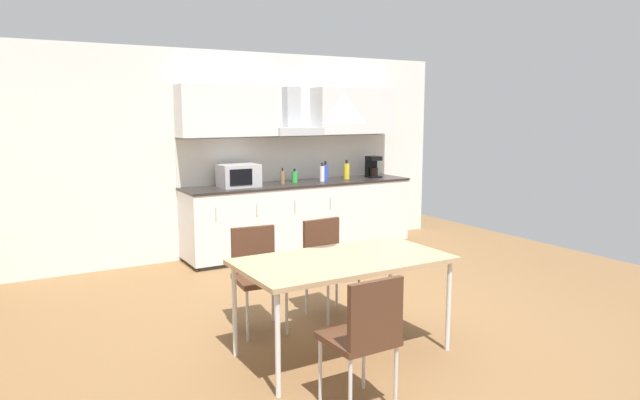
{
  "coord_description": "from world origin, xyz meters",
  "views": [
    {
      "loc": [
        -2.51,
        -3.93,
        1.84
      ],
      "look_at": [
        0.23,
        0.76,
        1.0
      ],
      "focal_mm": 32.0,
      "sensor_mm": 36.0,
      "label": 1
    }
  ],
  "objects_px": {
    "bottle_green": "(295,177)",
    "chair_far_right": "(327,257)",
    "bottle_yellow": "(347,171)",
    "bottle_white": "(322,173)",
    "chair_far_left": "(257,268)",
    "bottle_brown": "(283,177)",
    "coffee_maker": "(372,167)",
    "dining_table": "(343,264)",
    "bottle_blue": "(325,172)",
    "chair_near_left": "(366,330)",
    "microwave": "(239,176)",
    "pendant_lamp": "(344,108)"
  },
  "relations": [
    {
      "from": "microwave",
      "to": "bottle_yellow",
      "type": "bearing_deg",
      "value": 1.06
    },
    {
      "from": "microwave",
      "to": "bottle_green",
      "type": "relative_size",
      "value": 2.66
    },
    {
      "from": "bottle_blue",
      "to": "pendant_lamp",
      "type": "height_order",
      "value": "pendant_lamp"
    },
    {
      "from": "bottle_yellow",
      "to": "bottle_green",
      "type": "height_order",
      "value": "bottle_yellow"
    },
    {
      "from": "bottle_yellow",
      "to": "chair_near_left",
      "type": "distance_m",
      "value": 4.57
    },
    {
      "from": "bottle_yellow",
      "to": "chair_far_right",
      "type": "distance_m",
      "value": 2.85
    },
    {
      "from": "chair_far_left",
      "to": "bottle_green",
      "type": "bearing_deg",
      "value": 55.44
    },
    {
      "from": "bottle_yellow",
      "to": "pendant_lamp",
      "type": "bearing_deg",
      "value": -123.39
    },
    {
      "from": "dining_table",
      "to": "chair_near_left",
      "type": "bearing_deg",
      "value": -113.73
    },
    {
      "from": "bottle_yellow",
      "to": "dining_table",
      "type": "bearing_deg",
      "value": -123.39
    },
    {
      "from": "bottle_brown",
      "to": "pendant_lamp",
      "type": "height_order",
      "value": "pendant_lamp"
    },
    {
      "from": "bottle_green",
      "to": "dining_table",
      "type": "height_order",
      "value": "bottle_green"
    },
    {
      "from": "bottle_white",
      "to": "pendant_lamp",
      "type": "distance_m",
      "value": 3.5
    },
    {
      "from": "bottle_white",
      "to": "chair_far_right",
      "type": "height_order",
      "value": "bottle_white"
    },
    {
      "from": "dining_table",
      "to": "pendant_lamp",
      "type": "relative_size",
      "value": 4.96
    },
    {
      "from": "chair_far_left",
      "to": "chair_far_right",
      "type": "relative_size",
      "value": 1.0
    },
    {
      "from": "bottle_brown",
      "to": "pendant_lamp",
      "type": "relative_size",
      "value": 0.64
    },
    {
      "from": "coffee_maker",
      "to": "bottle_brown",
      "type": "xyz_separation_m",
      "value": [
        -1.44,
        -0.03,
        -0.06
      ]
    },
    {
      "from": "coffee_maker",
      "to": "pendant_lamp",
      "type": "relative_size",
      "value": 0.94
    },
    {
      "from": "coffee_maker",
      "to": "microwave",
      "type": "bearing_deg",
      "value": -179.26
    },
    {
      "from": "bottle_brown",
      "to": "coffee_maker",
      "type": "bearing_deg",
      "value": 1.25
    },
    {
      "from": "bottle_blue",
      "to": "bottle_yellow",
      "type": "distance_m",
      "value": 0.34
    },
    {
      "from": "chair_far_left",
      "to": "pendant_lamp",
      "type": "xyz_separation_m",
      "value": [
        0.35,
        -0.81,
        1.34
      ]
    },
    {
      "from": "chair_far_left",
      "to": "bottle_brown",
      "type": "bearing_deg",
      "value": 58.47
    },
    {
      "from": "coffee_maker",
      "to": "dining_table",
      "type": "xyz_separation_m",
      "value": [
        -2.46,
        -3.06,
        -0.36
      ]
    },
    {
      "from": "microwave",
      "to": "bottle_white",
      "type": "height_order",
      "value": "microwave"
    },
    {
      "from": "bottle_yellow",
      "to": "chair_far_right",
      "type": "bearing_deg",
      "value": -126.49
    },
    {
      "from": "bottle_blue",
      "to": "bottle_brown",
      "type": "bearing_deg",
      "value": -176.55
    },
    {
      "from": "bottle_white",
      "to": "chair_far_left",
      "type": "height_order",
      "value": "bottle_white"
    },
    {
      "from": "dining_table",
      "to": "bottle_blue",
      "type": "bearing_deg",
      "value": 61.27
    },
    {
      "from": "coffee_maker",
      "to": "chair_near_left",
      "type": "distance_m",
      "value": 4.82
    },
    {
      "from": "dining_table",
      "to": "chair_far_left",
      "type": "relative_size",
      "value": 1.82
    },
    {
      "from": "bottle_brown",
      "to": "bottle_white",
      "type": "height_order",
      "value": "bottle_white"
    },
    {
      "from": "microwave",
      "to": "chair_far_left",
      "type": "relative_size",
      "value": 0.55
    },
    {
      "from": "coffee_maker",
      "to": "bottle_brown",
      "type": "bearing_deg",
      "value": -178.75
    },
    {
      "from": "bottle_green",
      "to": "chair_far_right",
      "type": "height_order",
      "value": "bottle_green"
    },
    {
      "from": "pendant_lamp",
      "to": "bottle_yellow",
      "type": "bearing_deg",
      "value": 56.61
    },
    {
      "from": "coffee_maker",
      "to": "chair_far_left",
      "type": "height_order",
      "value": "coffee_maker"
    },
    {
      "from": "bottle_green",
      "to": "bottle_yellow",
      "type": "bearing_deg",
      "value": -1.36
    },
    {
      "from": "coffee_maker",
      "to": "bottle_blue",
      "type": "distance_m",
      "value": 0.77
    },
    {
      "from": "bottle_yellow",
      "to": "pendant_lamp",
      "type": "xyz_separation_m",
      "value": [
        -2.02,
        -3.07,
        0.84
      ]
    },
    {
      "from": "microwave",
      "to": "chair_near_left",
      "type": "relative_size",
      "value": 0.55
    },
    {
      "from": "coffee_maker",
      "to": "chair_far_left",
      "type": "xyz_separation_m",
      "value": [
        -2.8,
        -2.25,
        -0.54
      ]
    },
    {
      "from": "bottle_yellow",
      "to": "bottle_white",
      "type": "bearing_deg",
      "value": -172.03
    },
    {
      "from": "microwave",
      "to": "coffee_maker",
      "type": "height_order",
      "value": "coffee_maker"
    },
    {
      "from": "bottle_blue",
      "to": "chair_far_right",
      "type": "height_order",
      "value": "bottle_blue"
    },
    {
      "from": "bottle_green",
      "to": "chair_far_right",
      "type": "relative_size",
      "value": 0.21
    },
    {
      "from": "chair_near_left",
      "to": "bottle_yellow",
      "type": "bearing_deg",
      "value": 58.48
    },
    {
      "from": "bottle_blue",
      "to": "bottle_yellow",
      "type": "xyz_separation_m",
      "value": [
        0.34,
        -0.01,
        0.0
      ]
    },
    {
      "from": "bottle_green",
      "to": "chair_far_left",
      "type": "bearing_deg",
      "value": -124.56
    }
  ]
}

